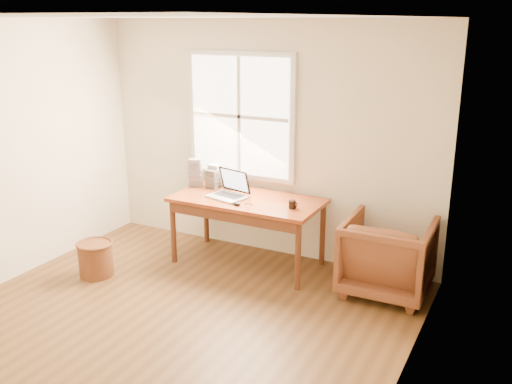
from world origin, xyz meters
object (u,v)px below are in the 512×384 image
at_px(armchair, 387,256).
at_px(laptop, 227,184).
at_px(desk, 247,200).
at_px(cd_stack_a, 215,176).
at_px(wicker_stool, 96,259).
at_px(coffee_mug, 292,204).

relative_size(armchair, laptop, 1.98).
xyz_separation_m(desk, cd_stack_a, (-0.54, 0.24, 0.15)).
distance_m(wicker_stool, coffee_mug, 2.14).
xyz_separation_m(armchair, wicker_stool, (-2.81, -1.00, -0.21)).
bearing_deg(laptop, coffee_mug, 13.07).
xyz_separation_m(desk, laptop, (-0.20, -0.09, 0.17)).
bearing_deg(wicker_stool, desk, 38.11).
relative_size(armchair, wicker_stool, 2.38).
xyz_separation_m(desk, wicker_stool, (-1.27, -1.00, -0.55)).
height_order(desk, cd_stack_a, cd_stack_a).
bearing_deg(cd_stack_a, wicker_stool, -120.59).
height_order(desk, wicker_stool, desk).
xyz_separation_m(coffee_mug, cd_stack_a, (-1.10, 0.33, 0.09)).
bearing_deg(cd_stack_a, armchair, -6.49).
distance_m(wicker_stool, cd_stack_a, 1.60).
bearing_deg(wicker_stool, armchair, 19.55).
bearing_deg(armchair, desk, -0.76).
relative_size(desk, cd_stack_a, 6.24).
height_order(laptop, cd_stack_a, laptop).
distance_m(armchair, cd_stack_a, 2.15).
xyz_separation_m(armchair, coffee_mug, (-0.97, -0.09, 0.41)).
distance_m(desk, armchair, 1.58).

